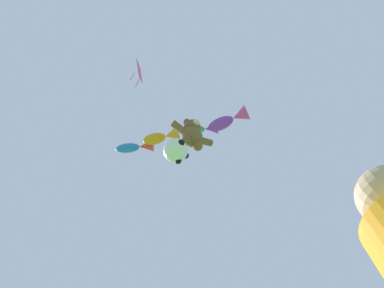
% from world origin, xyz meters
% --- Properties ---
extents(teddy_bear_kite, '(2.01, 0.88, 2.04)m').
position_xyz_m(teddy_bear_kite, '(-0.07, 6.06, 12.24)').
color(teddy_bear_kite, brown).
extents(soccer_ball_kite, '(1.04, 1.04, 0.96)m').
position_xyz_m(soccer_ball_kite, '(-0.63, 6.36, 10.78)').
color(soccer_ball_kite, white).
extents(fish_kite_violet, '(1.89, 2.33, 0.87)m').
position_xyz_m(fish_kite_violet, '(2.12, 5.75, 15.52)').
color(fish_kite_violet, purple).
extents(fish_kite_emerald, '(2.00, 1.72, 0.70)m').
position_xyz_m(fish_kite_emerald, '(1.22, 7.16, 15.86)').
color(fish_kite_emerald, green).
extents(fish_kite_tangerine, '(1.92, 1.92, 0.81)m').
position_xyz_m(fish_kite_tangerine, '(-0.52, 8.44, 15.36)').
color(fish_kite_tangerine, orange).
extents(fish_kite_cobalt, '(2.05, 1.78, 0.69)m').
position_xyz_m(fish_kite_cobalt, '(-1.46, 9.81, 15.46)').
color(fish_kite_cobalt, blue).
extents(diamond_kite, '(0.83, 1.01, 3.04)m').
position_xyz_m(diamond_kite, '(-3.21, 5.91, 15.44)').
color(diamond_kite, '#E53F9E').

